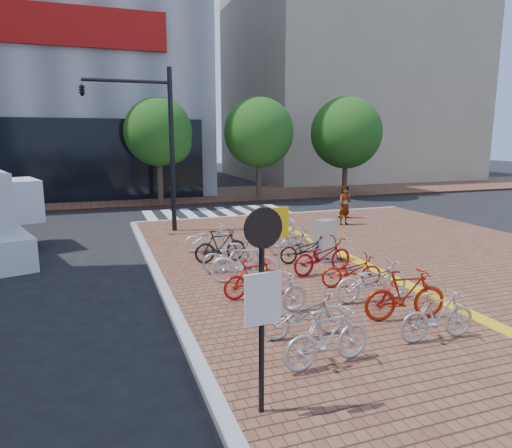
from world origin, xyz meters
name	(u,v)px	position (x,y,z in m)	size (l,w,h in m)	color
ground	(349,306)	(0.00, 0.00, 0.00)	(120.00, 120.00, 0.00)	black
kerb_north	(277,215)	(3.00, 12.00, 0.08)	(14.00, 0.25, 0.15)	gray
far_sidewalk	(184,196)	(0.00, 21.00, 0.07)	(70.00, 8.00, 0.15)	brown
building_beige	(344,84)	(18.00, 32.00, 9.00)	(20.00, 18.00, 18.00)	gray
crosswalk	(219,213)	(0.50, 14.00, 0.01)	(7.50, 4.00, 0.01)	silver
street_trees	(275,134)	(5.04, 17.45, 4.10)	(16.20, 4.60, 6.35)	#38281E
bike_0	(328,337)	(-2.00, -2.62, 0.65)	(0.47, 1.68, 1.01)	silver
bike_1	(304,314)	(-1.89, -1.47, 0.60)	(0.59, 1.69, 0.89)	#B0B0B4
bike_2	(276,295)	(-2.02, -0.35, 0.63)	(0.45, 1.58, 0.95)	#B4B4B9
bike_3	(254,278)	(-2.07, 0.93, 0.62)	(0.44, 1.56, 0.93)	red
bike_4	(244,262)	(-1.92, 2.11, 0.68)	(0.50, 1.77, 1.06)	silver
bike_5	(231,255)	(-1.96, 3.18, 0.61)	(0.61, 1.74, 0.91)	#A3A4A8
bike_6	(221,246)	(-1.99, 4.24, 0.65)	(0.47, 1.65, 0.99)	black
bike_7	(209,238)	(-2.01, 5.70, 0.59)	(0.58, 1.67, 0.88)	white
bike_8	(438,316)	(0.40, -2.44, 0.63)	(0.45, 1.60, 0.96)	#AEAEB3
bike_9	(405,295)	(0.46, -1.41, 0.69)	(0.51, 1.80, 1.08)	#A01E0B
bike_10	(372,281)	(0.43, -0.21, 0.64)	(0.64, 1.85, 0.97)	silver
bike_11	(352,271)	(0.54, 0.85, 0.57)	(0.55, 1.59, 0.83)	#B41D0C
bike_12	(322,256)	(0.37, 2.12, 0.65)	(0.67, 1.91, 1.00)	#A00B15
bike_13	(305,249)	(0.39, 3.27, 0.57)	(0.56, 1.61, 0.85)	black
bike_14	(292,241)	(0.48, 4.45, 0.58)	(0.57, 1.64, 0.86)	silver
bike_15	(282,233)	(0.50, 5.38, 0.66)	(0.48, 1.69, 1.02)	#B7B7BC
pedestrian_a	(345,205)	(4.66, 8.29, 1.00)	(0.62, 0.41, 1.70)	gray
pedestrian_b	(346,202)	(5.57, 9.72, 0.91)	(0.74, 0.57, 1.52)	#454B58
utility_box	(325,240)	(1.08, 3.30, 0.79)	(0.59, 0.43, 1.28)	#BCBCC1
yellow_sign	(280,229)	(-0.87, 2.24, 1.48)	(0.52, 0.15, 1.92)	#B7B7BC
notice_sign	(262,287)	(-3.49, -3.52, 1.97)	(0.53, 0.14, 2.89)	black
traffic_light_pole	(132,119)	(-4.02, 9.53, 4.58)	(3.45, 1.33, 6.42)	black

